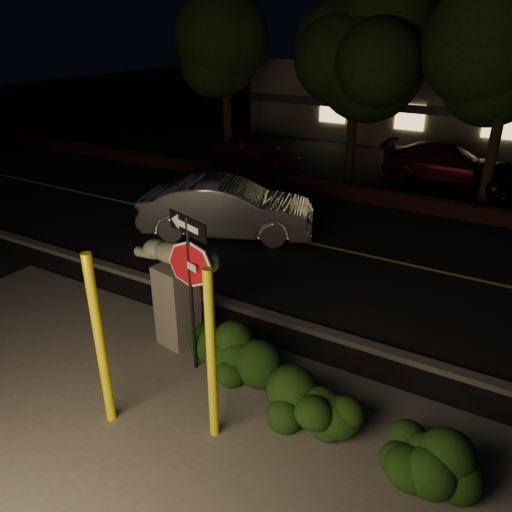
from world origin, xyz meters
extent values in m
plane|color=black|center=(0.00, 10.00, 0.00)|extent=(90.00, 90.00, 0.00)
cube|color=#4C4944|center=(0.00, -1.00, 0.01)|extent=(14.00, 6.00, 0.02)
cube|color=black|center=(0.00, 7.00, 0.01)|extent=(80.00, 8.00, 0.01)
cube|color=gold|center=(0.00, 7.00, 0.02)|extent=(80.00, 0.12, 0.00)
cube|color=#4C4944|center=(0.00, 2.90, 0.06)|extent=(80.00, 0.25, 0.12)
cube|color=#441916|center=(0.00, 11.30, 0.25)|extent=(40.00, 0.35, 0.50)
cube|color=black|center=(0.00, 17.00, 0.01)|extent=(40.00, 12.00, 0.01)
cube|color=gray|center=(0.00, 25.00, 2.00)|extent=(22.00, 10.00, 4.00)
cube|color=#333338|center=(0.00, 19.90, 2.00)|extent=(22.00, 0.20, 0.40)
cube|color=#FFD87F|center=(-6.00, 19.95, 1.60)|extent=(1.40, 0.08, 1.20)
cube|color=#FFD87F|center=(-2.00, 19.95, 1.60)|extent=(1.40, 0.08, 1.20)
cube|color=#FFD87F|center=(2.00, 19.95, 1.60)|extent=(1.40, 0.08, 1.20)
cylinder|color=black|center=(-8.00, 13.00, 1.88)|extent=(0.36, 0.36, 3.75)
ellipsoid|color=black|center=(-8.00, 13.00, 5.36)|extent=(4.60, 4.60, 4.14)
cylinder|color=black|center=(-2.50, 13.20, 2.12)|extent=(0.36, 0.36, 4.25)
ellipsoid|color=black|center=(-2.50, 13.20, 6.07)|extent=(5.20, 5.20, 4.68)
cylinder|color=black|center=(2.50, 12.80, 2.00)|extent=(0.36, 0.36, 4.00)
cylinder|color=#FEEE08|center=(-1.13, -1.00, 1.47)|extent=(0.15, 0.15, 2.94)
cylinder|color=yellow|center=(0.47, -0.43, 1.43)|extent=(0.14, 0.14, 2.86)
cylinder|color=black|center=(-0.75, 0.74, 1.48)|extent=(0.06, 0.06, 2.97)
cube|color=white|center=(-0.75, 0.74, 2.12)|extent=(0.43, 0.17, 0.13)
cube|color=black|center=(-0.75, 0.74, 2.81)|extent=(0.96, 0.35, 0.32)
cube|color=white|center=(-0.75, 0.74, 2.81)|extent=(0.61, 0.22, 0.13)
cube|color=#4C4944|center=(-1.52, 1.25, 0.84)|extent=(0.75, 0.75, 1.67)
sphere|color=slate|center=(-0.62, 1.10, 2.05)|extent=(0.39, 0.39, 0.39)
ellipsoid|color=black|center=(-0.15, 0.96, 0.50)|extent=(2.02, 1.18, 0.99)
ellipsoid|color=black|center=(1.69, 0.45, 0.55)|extent=(1.88, 1.39, 1.10)
ellipsoid|color=black|center=(3.54, 0.39, 0.45)|extent=(1.49, 1.19, 0.90)
imported|color=#ACACB1|center=(-3.73, 6.39, 0.83)|extent=(5.32, 3.59, 1.66)
imported|color=maroon|center=(-6.65, 13.08, 0.72)|extent=(4.54, 2.72, 1.45)
imported|color=#400B0E|center=(0.76, 15.30, 0.73)|extent=(5.07, 2.20, 1.45)
camera|label=1|loc=(3.94, -5.14, 5.77)|focal=35.00mm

